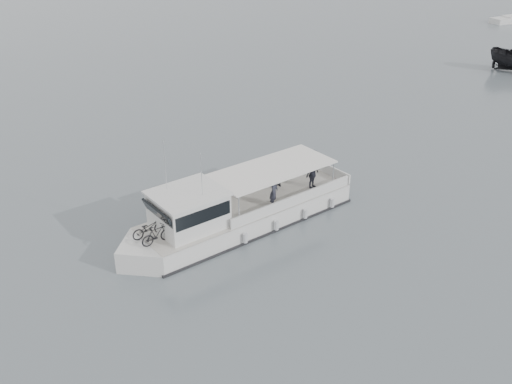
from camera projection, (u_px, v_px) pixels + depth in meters
ground at (314, 229)px, 28.18m from camera, size 1400.00×1400.00×0.00m
tour_boat at (229, 214)px, 27.65m from camera, size 12.93×3.43×5.41m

